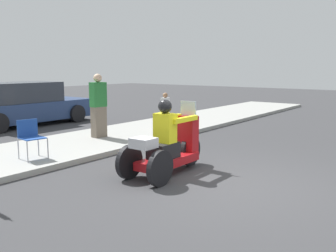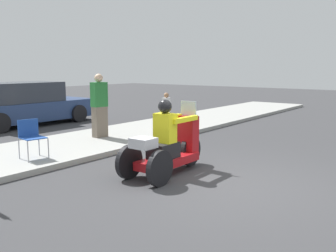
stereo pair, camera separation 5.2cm
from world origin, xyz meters
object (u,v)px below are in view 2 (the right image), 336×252
parked_car_lot_center (26,105)px  spectator_with_child (99,107)px  folding_chair_set_back (31,135)px  motorcycle_trike (168,147)px  spectator_mid_group (166,112)px

parked_car_lot_center → spectator_with_child: bearing=-95.7°
folding_chair_set_back → parked_car_lot_center: (2.97, 4.94, 0.09)m
motorcycle_trike → spectator_with_child: spectator_with_child is taller
spectator_with_child → motorcycle_trike: bearing=-112.0°
spectator_with_child → folding_chair_set_back: (-2.54, -0.67, -0.33)m
spectator_mid_group → folding_chair_set_back: size_ratio=1.41×
motorcycle_trike → parked_car_lot_center: parked_car_lot_center is taller
spectator_mid_group → spectator_with_child: bearing=156.9°
spectator_mid_group → parked_car_lot_center: parked_car_lot_center is taller
spectator_mid_group → parked_car_lot_center: size_ratio=0.24×
spectator_with_child → folding_chair_set_back: 2.65m
parked_car_lot_center → motorcycle_trike: bearing=-103.2°
spectator_mid_group → motorcycle_trike: bearing=-141.8°
folding_chair_set_back → parked_car_lot_center: bearing=59.0°
spectator_with_child → parked_car_lot_center: spectator_with_child is taller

